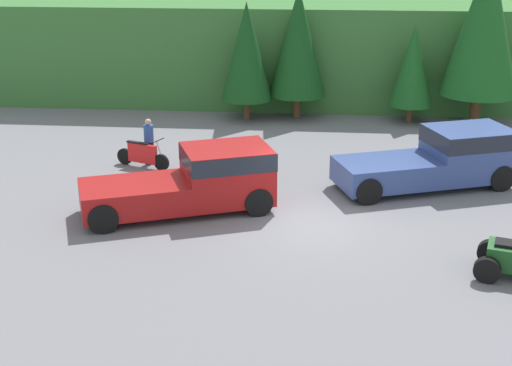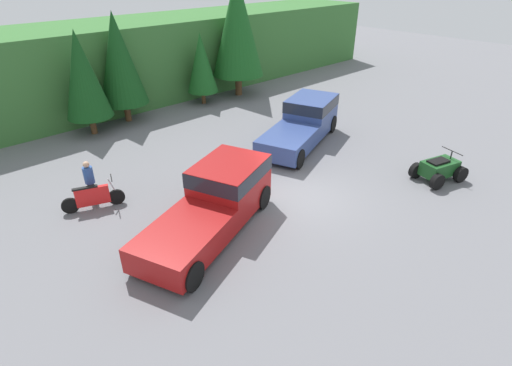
# 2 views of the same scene
# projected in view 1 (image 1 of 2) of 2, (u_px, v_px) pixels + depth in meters

# --- Properties ---
(ground_plane) EXTENTS (80.00, 80.00, 0.00)m
(ground_plane) POSITION_uv_depth(u_px,v_px,m) (307.00, 225.00, 20.93)
(ground_plane) COLOR slate
(hillside_backdrop) EXTENTS (44.00, 6.00, 4.74)m
(hillside_backdrop) POSITION_uv_depth(u_px,v_px,m) (315.00, 52.00, 35.09)
(hillside_backdrop) COLOR #387033
(hillside_backdrop) RESTS_ON ground_plane
(tree_left) EXTENTS (2.29, 2.29, 5.20)m
(tree_left) POSITION_uv_depth(u_px,v_px,m) (247.00, 51.00, 31.17)
(tree_left) COLOR brown
(tree_left) RESTS_ON ground_plane
(tree_mid_left) EXTENTS (2.56, 2.56, 5.81)m
(tree_mid_left) POSITION_uv_depth(u_px,v_px,m) (298.00, 42.00, 31.34)
(tree_mid_left) COLOR brown
(tree_mid_left) RESTS_ON ground_plane
(tree_mid_right) EXTENTS (1.88, 1.88, 4.28)m
(tree_mid_right) POSITION_uv_depth(u_px,v_px,m) (413.00, 66.00, 30.88)
(tree_mid_right) COLOR brown
(tree_mid_right) RESTS_ON ground_plane
(tree_right) EXTENTS (3.29, 3.29, 7.48)m
(tree_right) POSITION_uv_depth(u_px,v_px,m) (485.00, 23.00, 29.88)
(tree_right) COLOR brown
(tree_right) RESTS_ON ground_plane
(pickup_truck_red) EXTENTS (6.11, 4.00, 1.94)m
(pickup_truck_red) POSITION_uv_depth(u_px,v_px,m) (198.00, 179.00, 21.67)
(pickup_truck_red) COLOR maroon
(pickup_truck_red) RESTS_ON ground_plane
(pickup_truck_second) EXTENTS (6.22, 3.94, 1.94)m
(pickup_truck_second) POSITION_uv_depth(u_px,v_px,m) (443.00, 157.00, 23.70)
(pickup_truck_second) COLOR #334784
(pickup_truck_second) RESTS_ON ground_plane
(dirt_bike) EXTENTS (2.09, 0.99, 1.14)m
(dirt_bike) POSITION_uv_depth(u_px,v_px,m) (143.00, 155.00, 25.70)
(dirt_bike) COLOR black
(dirt_bike) RESTS_ON ground_plane
(rider_person) EXTENTS (0.49, 0.49, 1.71)m
(rider_person) POSITION_uv_depth(u_px,v_px,m) (149.00, 140.00, 25.92)
(rider_person) COLOR black
(rider_person) RESTS_ON ground_plane
(traffic_cone) EXTENTS (0.42, 0.42, 0.55)m
(traffic_cone) POSITION_uv_depth(u_px,v_px,m) (480.00, 158.00, 26.11)
(traffic_cone) COLOR black
(traffic_cone) RESTS_ON ground_plane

